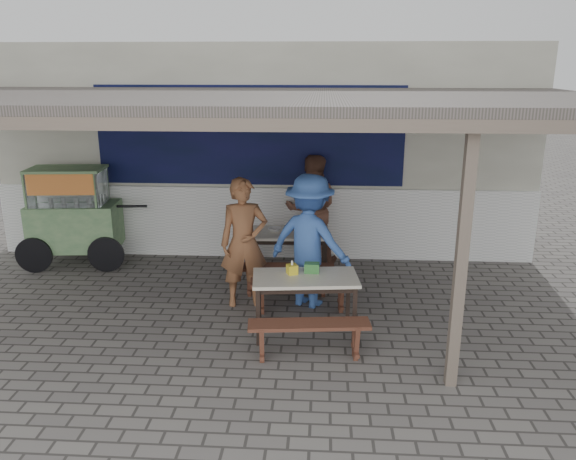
% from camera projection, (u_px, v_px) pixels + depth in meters
% --- Properties ---
extents(ground, '(60.00, 60.00, 0.00)m').
position_uv_depth(ground, '(237.00, 336.00, 6.79)').
color(ground, '#66615D').
rests_on(ground, ground).
extents(back_wall, '(9.00, 1.28, 3.50)m').
position_uv_depth(back_wall, '(265.00, 151.00, 9.72)').
color(back_wall, beige).
rests_on(back_wall, ground).
extents(warung_roof, '(9.00, 4.21, 2.81)m').
position_uv_depth(warung_roof, '(244.00, 102.00, 6.88)').
color(warung_roof, '#5D5350').
rests_on(warung_roof, ground).
extents(table_left, '(1.28, 0.75, 0.75)m').
position_uv_depth(table_left, '(287.00, 237.00, 8.44)').
color(table_left, silver).
rests_on(table_left, ground).
extents(bench_left_street, '(1.36, 0.35, 0.45)m').
position_uv_depth(bench_left_street, '(286.00, 274.00, 7.90)').
color(bench_left_street, brown).
rests_on(bench_left_street, ground).
extents(bench_left_wall, '(1.36, 0.35, 0.45)m').
position_uv_depth(bench_left_wall, '(288.00, 245.00, 9.16)').
color(bench_left_wall, brown).
rests_on(bench_left_wall, ground).
extents(table_right, '(1.30, 0.77, 0.75)m').
position_uv_depth(table_right, '(305.00, 283.00, 6.67)').
color(table_right, silver).
rests_on(table_right, ground).
extents(bench_right_street, '(1.36, 0.42, 0.45)m').
position_uv_depth(bench_right_street, '(309.00, 332.00, 6.17)').
color(bench_right_street, brown).
rests_on(bench_right_street, ground).
extents(bench_right_wall, '(1.36, 0.42, 0.45)m').
position_uv_depth(bench_right_wall, '(302.00, 289.00, 7.37)').
color(bench_right_wall, brown).
rests_on(bench_right_wall, ground).
extents(vendor_cart, '(1.98, 0.91, 1.60)m').
position_uv_depth(vendor_cart, '(73.00, 213.00, 9.01)').
color(vendor_cart, '#86A870').
rests_on(vendor_cart, ground).
extents(patron_street_side, '(0.72, 0.56, 1.75)m').
position_uv_depth(patron_street_side, '(244.00, 243.00, 7.48)').
color(patron_street_side, brown).
rests_on(patron_street_side, ground).
extents(patron_wall_side, '(0.91, 0.73, 1.79)m').
position_uv_depth(patron_wall_side, '(312.00, 209.00, 9.12)').
color(patron_wall_side, brown).
rests_on(patron_wall_side, ground).
extents(patron_right_table, '(1.34, 1.11, 1.81)m').
position_uv_depth(patron_right_table, '(310.00, 241.00, 7.47)').
color(patron_right_table, '#3D67BD').
rests_on(patron_right_table, ground).
extents(tissue_box, '(0.15, 0.15, 0.12)m').
position_uv_depth(tissue_box, '(292.00, 269.00, 6.71)').
color(tissue_box, yellow).
rests_on(tissue_box, table_right).
extents(donation_box, '(0.18, 0.12, 0.12)m').
position_uv_depth(donation_box, '(312.00, 268.00, 6.76)').
color(donation_box, '#357935').
rests_on(donation_box, table_right).
extents(condiment_jar, '(0.09, 0.09, 0.10)m').
position_uv_depth(condiment_jar, '(310.00, 226.00, 8.54)').
color(condiment_jar, white).
rests_on(condiment_jar, table_left).
extents(condiment_bowl, '(0.24, 0.24, 0.05)m').
position_uv_depth(condiment_bowl, '(275.00, 229.00, 8.45)').
color(condiment_bowl, silver).
rests_on(condiment_bowl, table_left).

